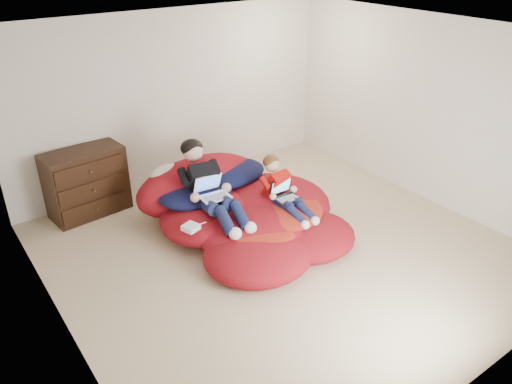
{
  "coord_description": "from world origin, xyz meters",
  "views": [
    {
      "loc": [
        -3.17,
        -3.86,
        3.39
      ],
      "look_at": [
        -0.15,
        0.31,
        0.7
      ],
      "focal_mm": 35.0,
      "sensor_mm": 36.0,
      "label": 1
    }
  ],
  "objects_px": {
    "laptop_white": "(212,191)",
    "laptop_black": "(284,193)",
    "beanbag_pile": "(246,213)",
    "younger_boy": "(282,187)",
    "older_boy": "(207,182)",
    "dresser": "(86,182)"
  },
  "relations": [
    {
      "from": "older_boy",
      "to": "laptop_white",
      "type": "xyz_separation_m",
      "value": [
        0.0,
        -0.1,
        -0.07
      ]
    },
    {
      "from": "laptop_black",
      "to": "beanbag_pile",
      "type": "bearing_deg",
      "value": 138.09
    },
    {
      "from": "beanbag_pile",
      "to": "older_boy",
      "type": "height_order",
      "value": "older_boy"
    },
    {
      "from": "older_boy",
      "to": "beanbag_pile",
      "type": "bearing_deg",
      "value": -25.64
    },
    {
      "from": "laptop_white",
      "to": "dresser",
      "type": "bearing_deg",
      "value": 124.63
    },
    {
      "from": "beanbag_pile",
      "to": "younger_boy",
      "type": "xyz_separation_m",
      "value": [
        0.35,
        -0.27,
        0.36
      ]
    },
    {
      "from": "laptop_white",
      "to": "laptop_black",
      "type": "bearing_deg",
      "value": -28.51
    },
    {
      "from": "younger_boy",
      "to": "laptop_black",
      "type": "distance_m",
      "value": 0.07
    },
    {
      "from": "older_boy",
      "to": "laptop_black",
      "type": "bearing_deg",
      "value": -33.87
    },
    {
      "from": "beanbag_pile",
      "to": "laptop_white",
      "type": "xyz_separation_m",
      "value": [
        -0.42,
        0.1,
        0.4
      ]
    },
    {
      "from": "dresser",
      "to": "younger_boy",
      "type": "height_order",
      "value": "younger_boy"
    },
    {
      "from": "laptop_black",
      "to": "younger_boy",
      "type": "bearing_deg",
      "value": 90.0
    },
    {
      "from": "older_boy",
      "to": "laptop_white",
      "type": "height_order",
      "value": "older_boy"
    },
    {
      "from": "older_boy",
      "to": "laptop_black",
      "type": "distance_m",
      "value": 0.95
    },
    {
      "from": "older_boy",
      "to": "laptop_black",
      "type": "relative_size",
      "value": 4.15
    },
    {
      "from": "dresser",
      "to": "younger_boy",
      "type": "relative_size",
      "value": 1.14
    },
    {
      "from": "dresser",
      "to": "older_boy",
      "type": "relative_size",
      "value": 0.81
    },
    {
      "from": "younger_boy",
      "to": "laptop_black",
      "type": "height_order",
      "value": "younger_boy"
    },
    {
      "from": "older_boy",
      "to": "laptop_black",
      "type": "xyz_separation_m",
      "value": [
        0.77,
        -0.52,
        -0.16
      ]
    },
    {
      "from": "beanbag_pile",
      "to": "younger_boy",
      "type": "bearing_deg",
      "value": -37.37
    },
    {
      "from": "beanbag_pile",
      "to": "older_boy",
      "type": "bearing_deg",
      "value": 154.36
    },
    {
      "from": "dresser",
      "to": "older_boy",
      "type": "distance_m",
      "value": 1.76
    }
  ]
}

